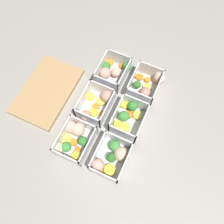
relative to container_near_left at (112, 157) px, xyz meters
The scene contains 8 objects.
ground_plane 0.17m from the container_near_left, 24.26° to the left, with size 4.00×4.00×0.00m, color gray.
container_near_left is the anchor object (origin of this frame).
container_near_center 0.16m from the container_near_left, ahead, with size 0.14×0.11×0.07m.
container_near_right 0.31m from the container_near_left, ahead, with size 0.16×0.13×0.07m.
container_far_left 0.15m from the container_near_left, 88.38° to the left, with size 0.14×0.12×0.07m.
container_far_center 0.20m from the container_near_left, 40.55° to the left, with size 0.16×0.12×0.07m.
container_far_right 0.34m from the container_near_left, 24.05° to the left, with size 0.14×0.12×0.07m.
cutting_board 0.36m from the container_near_left, 68.68° to the left, with size 0.28×0.18×0.02m.
Camera 1 is at (-0.27, -0.12, 0.76)m, focal length 35.00 mm.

